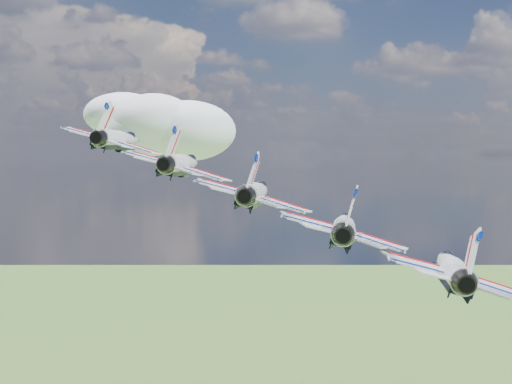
{
  "coord_description": "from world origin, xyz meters",
  "views": [
    {
      "loc": [
        1.97,
        -53.3,
        154.82
      ],
      "look_at": [
        10.39,
        19.68,
        150.98
      ],
      "focal_mm": 50.0,
      "sensor_mm": 36.0,
      "label": 1
    }
  ],
  "objects_px": {
    "jet_2": "(256,192)",
    "jet_3": "(344,226)",
    "jet_0": "(120,139)",
    "jet_4": "(451,268)",
    "jet_1": "(182,163)"
  },
  "relations": [
    {
      "from": "jet_1",
      "to": "jet_3",
      "type": "relative_size",
      "value": 1.0
    },
    {
      "from": "jet_4",
      "to": "jet_1",
      "type": "bearing_deg",
      "value": 148.68
    },
    {
      "from": "jet_4",
      "to": "jet_2",
      "type": "bearing_deg",
      "value": 148.68
    },
    {
      "from": "jet_0",
      "to": "jet_3",
      "type": "bearing_deg",
      "value": -31.32
    },
    {
      "from": "jet_2",
      "to": "jet_3",
      "type": "height_order",
      "value": "jet_2"
    },
    {
      "from": "jet_3",
      "to": "jet_2",
      "type": "bearing_deg",
      "value": 148.68
    },
    {
      "from": "jet_1",
      "to": "jet_3",
      "type": "height_order",
      "value": "jet_1"
    },
    {
      "from": "jet_0",
      "to": "jet_3",
      "type": "relative_size",
      "value": 1.0
    },
    {
      "from": "jet_2",
      "to": "jet_3",
      "type": "bearing_deg",
      "value": -31.32
    },
    {
      "from": "jet_3",
      "to": "jet_4",
      "type": "bearing_deg",
      "value": -31.32
    },
    {
      "from": "jet_1",
      "to": "jet_3",
      "type": "distance_m",
      "value": 22.08
    },
    {
      "from": "jet_0",
      "to": "jet_3",
      "type": "distance_m",
      "value": 33.13
    },
    {
      "from": "jet_2",
      "to": "jet_4",
      "type": "bearing_deg",
      "value": -31.32
    },
    {
      "from": "jet_0",
      "to": "jet_3",
      "type": "height_order",
      "value": "jet_0"
    },
    {
      "from": "jet_0",
      "to": "jet_4",
      "type": "bearing_deg",
      "value": -31.32
    }
  ]
}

